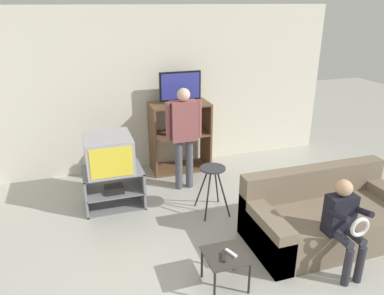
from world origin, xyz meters
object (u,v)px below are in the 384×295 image
object	(u,v)px
snack_table	(225,259)
couch	(326,217)
remote_control_white	(231,253)
media_shelf	(180,136)
television_main	(109,153)
remote_control_black	(223,257)
tv_stand	(114,188)
folding_stool	(213,177)
person_seated_child	(344,221)
television_flat	(180,88)
person_standing_adult	(184,130)

from	to	relation	value
snack_table	couch	xyz separation A→B (m)	(1.46, 0.39, -0.05)
remote_control_white	media_shelf	bearing A→B (deg)	62.63
television_main	remote_control_black	xyz separation A→B (m)	(0.82, -2.00, -0.39)
tv_stand	folding_stool	size ratio (longest dim) A/B	1.22
couch	person_seated_child	bearing A→B (deg)	-113.75
tv_stand	remote_control_black	distance (m)	2.14
tv_stand	television_flat	xyz separation A→B (m)	(1.23, 0.89, 1.11)
remote_control_white	person_standing_adult	size ratio (longest dim) A/B	0.09
television_flat	couch	distance (m)	2.89
television_main	person_seated_child	xyz separation A→B (m)	(2.09, -2.11, -0.18)
media_shelf	remote_control_white	distance (m)	2.84
snack_table	media_shelf	bearing A→B (deg)	82.57
tv_stand	person_seated_child	xyz separation A→B (m)	(2.06, -2.09, 0.33)
folding_stool	television_main	bearing A→B (deg)	154.00
folding_stool	tv_stand	bearing A→B (deg)	154.15
tv_stand	media_shelf	distance (m)	1.52
media_shelf	couch	world-z (taller)	media_shelf
media_shelf	television_flat	xyz separation A→B (m)	(0.02, 0.02, 0.79)
couch	folding_stool	bearing A→B (deg)	137.96
media_shelf	television_main	bearing A→B (deg)	-145.48
television_flat	media_shelf	bearing A→B (deg)	-135.65
folding_stool	couch	size ratio (longest dim) A/B	0.34
remote_control_black	tv_stand	bearing A→B (deg)	134.19
television_main	folding_stool	xyz separation A→B (m)	(1.25, -0.61, -0.25)
couch	person_standing_adult	bearing A→B (deg)	124.98
remote_control_white	person_seated_child	bearing A→B (deg)	-27.69
remote_control_white	couch	bearing A→B (deg)	-5.30
person_standing_adult	couch	bearing A→B (deg)	-55.02
folding_stool	snack_table	world-z (taller)	folding_stool
remote_control_black	television_main	bearing A→B (deg)	134.69
remote_control_white	couch	xyz separation A→B (m)	(1.40, 0.39, -0.11)
person_standing_adult	person_seated_child	size ratio (longest dim) A/B	1.52
television_flat	folding_stool	world-z (taller)	television_flat
television_main	remote_control_white	bearing A→B (deg)	-65.03
television_flat	remote_control_black	bearing A→B (deg)	-98.49
person_seated_child	folding_stool	bearing A→B (deg)	119.25
television_main	person_standing_adult	xyz separation A→B (m)	(1.10, 0.17, 0.16)
remote_control_black	couch	distance (m)	1.56
folding_stool	person_standing_adult	bearing A→B (deg)	100.89
television_main	folding_stool	world-z (taller)	television_main
person_standing_adult	person_seated_child	bearing A→B (deg)	-66.54
television_main	snack_table	bearing A→B (deg)	-66.27
media_shelf	person_standing_adult	size ratio (longest dim) A/B	0.74
remote_control_black	couch	bearing A→B (deg)	38.31
television_main	couch	xyz separation A→B (m)	(2.32, -1.58, -0.50)
person_standing_adult	tv_stand	bearing A→B (deg)	-169.94
television_flat	tv_stand	bearing A→B (deg)	-144.15
media_shelf	person_standing_adult	bearing A→B (deg)	-101.21
television_flat	person_standing_adult	world-z (taller)	television_flat
folding_stool	remote_control_white	xyz separation A→B (m)	(-0.33, -1.36, -0.14)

